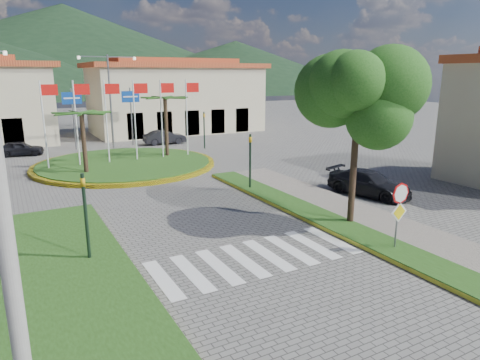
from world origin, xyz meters
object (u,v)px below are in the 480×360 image
car_dark_b (165,137)px  car_side_right (369,183)px  car_dark_a (20,148)px  deciduous_tree (358,105)px  roundabout_island (126,164)px  stop_sign (399,206)px

car_dark_b → car_side_right: bearing=-167.8°
car_dark_a → car_side_right: bearing=-134.2°
deciduous_tree → car_side_right: (4.17, 3.06, -4.51)m
roundabout_island → car_dark_a: (-6.41, 8.00, 0.43)m
roundabout_island → car_dark_a: bearing=128.7°
stop_sign → car_side_right: size_ratio=0.58×
stop_sign → car_dark_a: 30.25m
deciduous_tree → stop_sign: bearing=-101.2°
roundabout_island → stop_sign: 20.69m
deciduous_tree → car_side_right: size_ratio=1.48×
car_dark_b → deciduous_tree: bearing=-178.5°
stop_sign → car_dark_b: size_ratio=0.68×
car_side_right → deciduous_tree: bearing=-159.4°
car_dark_b → car_side_right: size_ratio=0.85×
roundabout_island → stop_sign: (4.90, -20.04, 1.62)m
roundabout_island → deciduous_tree: 18.55m
car_dark_a → car_side_right: size_ratio=0.77×
roundabout_island → stop_sign: roundabout_island is taller
roundabout_island → car_side_right: size_ratio=2.76×
stop_sign → car_dark_a: size_ratio=0.75×
stop_sign → car_dark_a: stop_sign is taller
car_dark_a → car_side_right: 27.20m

